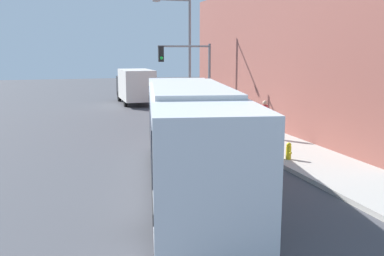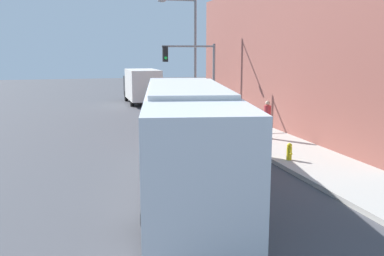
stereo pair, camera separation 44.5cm
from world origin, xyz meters
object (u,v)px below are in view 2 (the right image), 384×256
object	(u,v)px
traffic_light_pole	(195,68)
parking_meter	(229,114)
fire_hydrant	(289,151)
pedestrian_near_corner	(267,119)
delivery_truck	(141,85)
pedestrian_mid_block	(235,107)
city_bus	(186,130)
street_lamp	(190,46)

from	to	relation	value
traffic_light_pole	parking_meter	size ratio (longest dim) A/B	3.67
traffic_light_pole	fire_hydrant	bearing A→B (deg)	-84.03
fire_hydrant	pedestrian_near_corner	bearing A→B (deg)	76.78
delivery_truck	pedestrian_mid_block	bearing A→B (deg)	-71.61
delivery_truck	fire_hydrant	size ratio (longest dim) A/B	9.78
parking_meter	fire_hydrant	bearing A→B (deg)	-90.00
pedestrian_near_corner	pedestrian_mid_block	xyz separation A→B (m)	(0.31, 5.14, -0.08)
city_bus	parking_meter	world-z (taller)	city_bus
pedestrian_near_corner	street_lamp	bearing A→B (deg)	95.80
parking_meter	pedestrian_near_corner	world-z (taller)	pedestrian_near_corner
city_bus	street_lamp	distance (m)	17.52
traffic_light_pole	pedestrian_mid_block	bearing A→B (deg)	-18.26
delivery_truck	street_lamp	world-z (taller)	street_lamp
street_lamp	pedestrian_near_corner	size ratio (longest dim) A/B	4.17
traffic_light_pole	pedestrian_mid_block	size ratio (longest dim) A/B	2.71
parking_meter	pedestrian_mid_block	xyz separation A→B (m)	(1.28, 2.32, 0.01)
delivery_truck	traffic_light_pole	bearing A→B (deg)	-81.82
pedestrian_near_corner	pedestrian_mid_block	world-z (taller)	pedestrian_near_corner
traffic_light_pole	pedestrian_mid_block	distance (m)	3.40
delivery_truck	city_bus	bearing A→B (deg)	-95.16
parking_meter	pedestrian_mid_block	distance (m)	2.64
street_lamp	city_bus	bearing A→B (deg)	-105.51
pedestrian_mid_block	pedestrian_near_corner	bearing A→B (deg)	-93.40
pedestrian_mid_block	city_bus	bearing A→B (deg)	-117.86
delivery_truck	parking_meter	distance (m)	14.32
pedestrian_mid_block	traffic_light_pole	bearing A→B (deg)	161.74
fire_hydrant	pedestrian_mid_block	world-z (taller)	pedestrian_mid_block
parking_meter	pedestrian_mid_block	bearing A→B (deg)	61.13
fire_hydrant	street_lamp	xyz separation A→B (m)	(-0.09, 14.60, 4.25)
city_bus	street_lamp	size ratio (longest dim) A/B	1.48
fire_hydrant	pedestrian_near_corner	world-z (taller)	pedestrian_near_corner
city_bus	fire_hydrant	distance (m)	5.35
city_bus	pedestrian_mid_block	size ratio (longest dim) A/B	6.70
city_bus	traffic_light_pole	size ratio (longest dim) A/B	2.47
fire_hydrant	pedestrian_mid_block	size ratio (longest dim) A/B	0.40
city_bus	delivery_truck	distance (m)	23.19
city_bus	parking_meter	distance (m)	10.22
parking_meter	street_lamp	bearing A→B (deg)	90.69
traffic_light_pole	pedestrian_mid_block	xyz separation A→B (m)	(2.33, -0.77, -2.36)
city_bus	parking_meter	bearing A→B (deg)	73.29
delivery_truck	pedestrian_mid_block	xyz separation A→B (m)	(3.91, -11.75, -0.54)
parking_meter	city_bus	bearing A→B (deg)	-117.59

